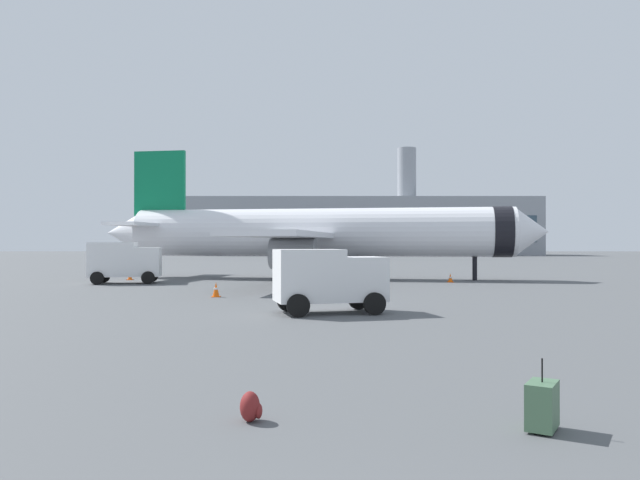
{
  "coord_description": "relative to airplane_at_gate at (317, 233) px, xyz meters",
  "views": [
    {
      "loc": [
        -0.02,
        -3.47,
        2.85
      ],
      "look_at": [
        -0.02,
        26.7,
        3.0
      ],
      "focal_mm": 33.88,
      "sensor_mm": 36.0,
      "label": 1
    }
  ],
  "objects": [
    {
      "name": "traveller_backpack",
      "position": [
        -0.85,
        -38.36,
        -3.42
      ],
      "size": [
        0.36,
        0.4,
        0.48
      ],
      "color": "maroon",
      "rests_on": "ground"
    },
    {
      "name": "safety_cone_outer",
      "position": [
        9.71,
        -4.29,
        -3.35
      ],
      "size": [
        0.44,
        0.44,
        0.62
      ],
      "color": "#F2590C",
      "rests_on": "ground"
    },
    {
      "name": "safety_cone_mid",
      "position": [
        0.01,
        9.92,
        -3.3
      ],
      "size": [
        0.44,
        0.44,
        0.72
      ],
      "color": "#F2590C",
      "rests_on": "ground"
    },
    {
      "name": "safety_cone_far",
      "position": [
        -14.42,
        -1.46,
        -3.37
      ],
      "size": [
        0.44,
        0.44,
        0.59
      ],
      "color": "#F2590C",
      "rests_on": "ground"
    },
    {
      "name": "terminal_building",
      "position": [
        10.54,
        94.83,
        3.19
      ],
      "size": [
        80.76,
        16.26,
        25.37
      ],
      "color": "gray",
      "rests_on": "ground"
    },
    {
      "name": "service_truck",
      "position": [
        -13.54,
        -5.53,
        -2.05
      ],
      "size": [
        5.09,
        3.17,
        2.9
      ],
      "color": "white",
      "rests_on": "ground"
    },
    {
      "name": "rolling_suitcase",
      "position": [
        3.63,
        -38.84,
        -3.27
      ],
      "size": [
        0.67,
        0.75,
        1.1
      ],
      "color": "#476B4C",
      "rests_on": "ground"
    },
    {
      "name": "airplane_at_gate",
      "position": [
        0.0,
        0.0,
        0.0
      ],
      "size": [
        35.7,
        32.35,
        10.5
      ],
      "color": "white",
      "rests_on": "ground"
    },
    {
      "name": "safety_cone_near",
      "position": [
        -5.24,
        -16.19,
        -3.27
      ],
      "size": [
        0.44,
        0.44,
        0.78
      ],
      "color": "#F2590C",
      "rests_on": "ground"
    },
    {
      "name": "cargo_van",
      "position": [
        0.6,
        -23.54,
        -2.21
      ],
      "size": [
        4.75,
        3.21,
        2.6
      ],
      "color": "white",
      "rests_on": "ground"
    }
  ]
}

